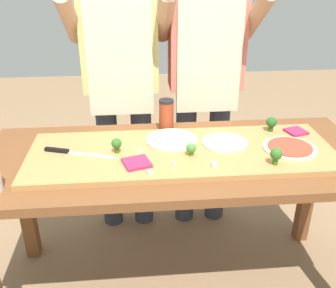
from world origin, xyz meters
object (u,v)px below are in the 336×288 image
object	(u,v)px
broccoli_floret_back_left	(191,149)
cheese_crumble_c	(174,163)
broccoli_floret_front_left	(276,155)
cheese_crumble_b	(140,150)
cheese_crumble_d	(214,165)
chefs_knife	(70,152)
pizza_whole_cheese_artichoke	(172,139)
broccoli_floret_front_right	(271,123)
broccoli_floret_front_mid	(117,144)
cheese_crumble_a	(149,173)
pizza_slice_far_right	(296,131)
pizza_slice_near_left	(137,163)
prep_table	(177,175)
pizza_whole_tomato_red	(290,148)
cook_left	(121,72)
pizza_whole_white_garlic	(225,142)
sauce_jar	(166,115)
cook_right	(206,70)

from	to	relation	value
broccoli_floret_back_left	cheese_crumble_c	size ratio (longest dim) A/B	3.91
broccoli_floret_front_left	cheese_crumble_b	size ratio (longest dim) A/B	4.55
cheese_crumble_d	broccoli_floret_back_left	bearing A→B (deg)	127.59
chefs_knife	broccoli_floret_front_left	bearing A→B (deg)	-11.62
pizza_whole_cheese_artichoke	broccoli_floret_front_right	world-z (taller)	broccoli_floret_front_right
broccoli_floret_front_mid	cheese_crumble_a	size ratio (longest dim) A/B	3.82
cheese_crumble_c	cheese_crumble_d	distance (m)	0.16
pizza_slice_far_right	pizza_slice_near_left	size ratio (longest dim) A/B	0.84
cheese_crumble_a	cheese_crumble_c	bearing A→B (deg)	33.12
broccoli_floret_front_right	cheese_crumble_d	xyz separation A→B (m)	(-0.34, -0.32, -0.03)
prep_table	pizza_whole_tomato_red	world-z (taller)	pizza_whole_tomato_red
broccoli_floret_back_left	broccoli_floret_front_right	distance (m)	0.47
pizza_slice_far_right	broccoli_floret_front_right	size ratio (longest dim) A/B	1.22
broccoli_floret_front_mid	cook_left	xyz separation A→B (m)	(0.02, 0.57, 0.16)
pizza_whole_white_garlic	sauce_jar	size ratio (longest dim) A/B	1.29
broccoli_floret_front_left	chefs_knife	bearing A→B (deg)	168.38
pizza_slice_far_right	pizza_slice_near_left	world-z (taller)	same
pizza_whole_tomato_red	broccoli_floret_front_right	xyz separation A→B (m)	(-0.02, 0.20, 0.04)
pizza_whole_white_garlic	cook_right	size ratio (longest dim) A/B	0.12
broccoli_floret_front_mid	cook_left	size ratio (longest dim) A/B	0.04
pizza_whole_tomato_red	cook_left	xyz separation A→B (m)	(-0.74, 0.61, 0.19)
cook_left	cook_right	xyz separation A→B (m)	(0.47, 0.00, 0.00)
cheese_crumble_b	cheese_crumble_c	size ratio (longest dim) A/B	1.10
pizza_whole_white_garlic	broccoli_floret_back_left	distance (m)	0.20
sauce_jar	cook_left	world-z (taller)	cook_left
pizza_whole_white_garlic	broccoli_floret_front_mid	distance (m)	0.49
broccoli_floret_back_left	broccoli_floret_front_mid	distance (m)	0.32
cook_right	pizza_slice_far_right	bearing A→B (deg)	-49.65
broccoli_floret_back_left	broccoli_floret_front_mid	bearing A→B (deg)	169.89
broccoli_floret_front_mid	pizza_whole_white_garlic	bearing A→B (deg)	4.91
pizza_whole_cheese_artichoke	sauce_jar	world-z (taller)	sauce_jar
broccoli_floret_front_mid	cheese_crumble_a	world-z (taller)	broccoli_floret_front_mid
cook_left	prep_table	bearing A→B (deg)	-66.08
cheese_crumble_b	cheese_crumble_d	world-z (taller)	cheese_crumble_d
broccoli_floret_front_mid	cheese_crumble_d	bearing A→B (deg)	-22.06
chefs_knife	pizza_whole_cheese_artichoke	size ratio (longest dim) A/B	1.31
pizza_slice_far_right	cheese_crumble_d	distance (m)	0.54
cheese_crumble_d	prep_table	bearing A→B (deg)	128.13
pizza_whole_cheese_artichoke	broccoli_floret_back_left	xyz separation A→B (m)	(0.07, -0.15, 0.03)
pizza_whole_white_garlic	pizza_slice_far_right	distance (m)	0.38
pizza_whole_cheese_artichoke	sauce_jar	bearing A→B (deg)	93.27
sauce_jar	cook_left	bearing A→B (deg)	126.71
pizza_slice_near_left	broccoli_floret_front_mid	bearing A→B (deg)	126.98
pizza_whole_white_garlic	prep_table	bearing A→B (deg)	-170.77
pizza_whole_tomato_red	cook_right	bearing A→B (deg)	114.41
cheese_crumble_c	cook_right	distance (m)	0.77
broccoli_floret_front_mid	cook_left	world-z (taller)	cook_left
pizza_whole_cheese_artichoke	cheese_crumble_d	distance (m)	0.29
broccoli_floret_front_left	broccoli_floret_front_mid	bearing A→B (deg)	165.87
cook_right	cheese_crumble_c	bearing A→B (deg)	-109.49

